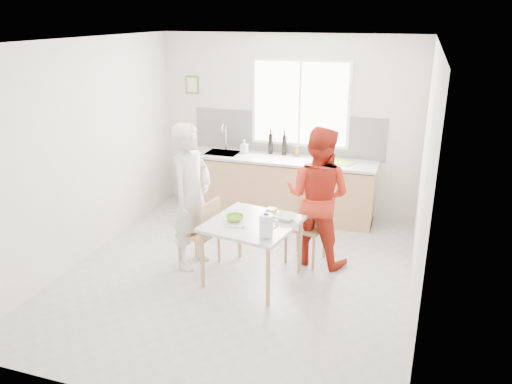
% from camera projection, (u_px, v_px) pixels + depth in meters
% --- Properties ---
extents(ground, '(4.50, 4.50, 0.00)m').
position_uv_depth(ground, '(238.00, 273.00, 6.04)').
color(ground, '#B7B7B2').
rests_on(ground, ground).
extents(room_shell, '(4.50, 4.50, 4.50)m').
position_uv_depth(room_shell, '(236.00, 141.00, 5.48)').
color(room_shell, silver).
rests_on(room_shell, ground).
extents(window, '(1.50, 0.06, 1.30)m').
position_uv_depth(window, '(300.00, 103.00, 7.40)').
color(window, white).
rests_on(window, room_shell).
extents(backsplash, '(3.00, 0.02, 0.65)m').
position_uv_depth(backsplash, '(287.00, 134.00, 7.63)').
color(backsplash, white).
rests_on(backsplash, room_shell).
extents(picture_frame, '(0.22, 0.03, 0.28)m').
position_uv_depth(picture_frame, '(192.00, 85.00, 7.84)').
color(picture_frame, '#57823B').
rests_on(picture_frame, room_shell).
extents(kitchen_counter, '(2.84, 0.64, 1.37)m').
position_uv_depth(kitchen_counter, '(281.00, 189.00, 7.64)').
color(kitchen_counter, tan).
rests_on(kitchen_counter, ground).
extents(dining_table, '(1.11, 1.11, 0.73)m').
position_uv_depth(dining_table, '(252.00, 228.00, 5.68)').
color(dining_table, silver).
rests_on(dining_table, ground).
extents(chair_left, '(0.47, 0.47, 0.88)m').
position_uv_depth(chair_left, '(203.00, 230.00, 6.04)').
color(chair_left, tan).
rests_on(chair_left, ground).
extents(chair_far, '(0.50, 0.50, 0.94)m').
position_uv_depth(chair_far, '(308.00, 221.00, 6.25)').
color(chair_far, tan).
rests_on(chair_far, ground).
extents(person_white, '(0.54, 0.72, 1.79)m').
position_uv_depth(person_white, '(192.00, 197.00, 5.97)').
color(person_white, silver).
rests_on(person_white, ground).
extents(person_red, '(0.95, 0.80, 1.73)m').
position_uv_depth(person_red, '(318.00, 196.00, 6.06)').
color(person_red, red).
rests_on(person_red, ground).
extents(bowl_green, '(0.24, 0.24, 0.06)m').
position_uv_depth(bowl_green, '(235.00, 218.00, 5.69)').
color(bowl_green, '#7DB529').
rests_on(bowl_green, dining_table).
extents(bowl_white, '(0.28, 0.28, 0.06)m').
position_uv_depth(bowl_white, '(286.00, 217.00, 5.71)').
color(bowl_white, white).
rests_on(bowl_white, dining_table).
extents(milk_jug, '(0.21, 0.15, 0.26)m').
position_uv_depth(milk_jug, '(266.00, 225.00, 5.23)').
color(milk_jug, white).
rests_on(milk_jug, dining_table).
extents(green_box, '(0.12, 0.12, 0.09)m').
position_uv_depth(green_box, '(271.00, 212.00, 5.82)').
color(green_box, '#9EDA32').
rests_on(green_box, dining_table).
extents(spoon, '(0.16, 0.04, 0.01)m').
position_uv_depth(spoon, '(236.00, 227.00, 5.50)').
color(spoon, '#A5A5AA').
rests_on(spoon, dining_table).
extents(cutting_board, '(0.42, 0.36, 0.01)m').
position_uv_depth(cutting_board, '(341.00, 162.00, 7.22)').
color(cutting_board, '#79C92E').
rests_on(cutting_board, kitchen_counter).
extents(wine_bottle_a, '(0.07, 0.07, 0.32)m').
position_uv_depth(wine_bottle_a, '(271.00, 144.00, 7.64)').
color(wine_bottle_a, black).
rests_on(wine_bottle_a, kitchen_counter).
extents(wine_bottle_b, '(0.07, 0.07, 0.30)m').
position_uv_depth(wine_bottle_b, '(284.00, 145.00, 7.59)').
color(wine_bottle_b, black).
rests_on(wine_bottle_b, kitchen_counter).
extents(jar_amber, '(0.06, 0.06, 0.16)m').
position_uv_depth(jar_amber, '(297.00, 151.00, 7.53)').
color(jar_amber, '#976321').
rests_on(jar_amber, kitchen_counter).
extents(soap_bottle, '(0.10, 0.11, 0.21)m').
position_uv_depth(soap_bottle, '(244.00, 146.00, 7.69)').
color(soap_bottle, '#999999').
rests_on(soap_bottle, kitchen_counter).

